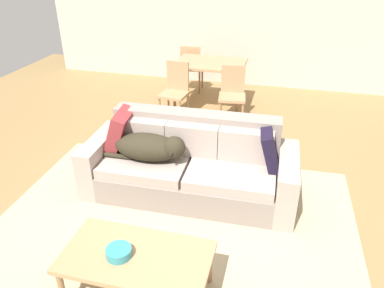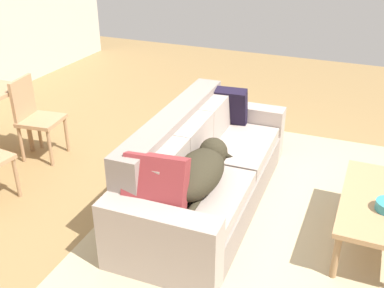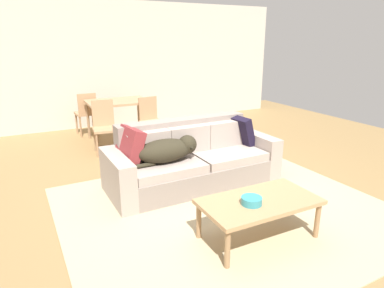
% 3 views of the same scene
% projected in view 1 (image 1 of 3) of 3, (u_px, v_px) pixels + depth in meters
% --- Properties ---
extents(ground_plane, '(10.00, 10.00, 0.00)m').
position_uv_depth(ground_plane, '(197.00, 199.00, 4.11)').
color(ground_plane, olive).
extents(back_partition, '(8.00, 0.12, 2.70)m').
position_uv_depth(back_partition, '(249.00, 13.00, 6.86)').
color(back_partition, beige).
rests_on(back_partition, ground).
extents(area_rug, '(3.64, 3.24, 0.01)m').
position_uv_depth(area_rug, '(168.00, 240.00, 3.53)').
color(area_rug, tan).
rests_on(area_rug, ground).
extents(couch, '(2.30, 0.96, 0.84)m').
position_uv_depth(couch, '(191.00, 165.00, 4.12)').
color(couch, gray).
rests_on(couch, ground).
extents(dog_on_left_cushion, '(0.91, 0.38, 0.30)m').
position_uv_depth(dog_on_left_cushion, '(151.00, 147.00, 3.97)').
color(dog_on_left_cushion, '#2D281B').
rests_on(dog_on_left_cushion, couch).
extents(throw_pillow_by_left_arm, '(0.33, 0.49, 0.48)m').
position_uv_depth(throw_pillow_by_left_arm, '(119.00, 131.00, 4.18)').
color(throw_pillow_by_left_arm, maroon).
rests_on(throw_pillow_by_left_arm, couch).
extents(throw_pillow_by_right_arm, '(0.27, 0.44, 0.44)m').
position_uv_depth(throw_pillow_by_right_arm, '(270.00, 149.00, 3.86)').
color(throw_pillow_by_right_arm, black).
rests_on(throw_pillow_by_right_arm, couch).
extents(coffee_table, '(1.13, 0.61, 0.42)m').
position_uv_depth(coffee_table, '(137.00, 259.00, 2.83)').
color(coffee_table, tan).
rests_on(coffee_table, ground).
extents(bowl_on_coffee_table, '(0.20, 0.20, 0.07)m').
position_uv_depth(bowl_on_coffee_table, '(119.00, 252.00, 2.79)').
color(bowl_on_coffee_table, teal).
rests_on(bowl_on_coffee_table, coffee_table).
extents(dining_table, '(1.13, 0.83, 0.77)m').
position_uv_depth(dining_table, '(210.00, 67.00, 6.13)').
color(dining_table, tan).
rests_on(dining_table, ground).
extents(dining_chair_near_left, '(0.44, 0.44, 0.90)m').
position_uv_depth(dining_chair_near_left, '(175.00, 89.00, 5.78)').
color(dining_chair_near_left, tan).
rests_on(dining_chair_near_left, ground).
extents(dining_chair_near_right, '(0.45, 0.45, 0.87)m').
position_uv_depth(dining_chair_near_right, '(232.00, 92.00, 5.68)').
color(dining_chair_near_right, tan).
rests_on(dining_chair_near_right, ground).
extents(dining_chair_far_left, '(0.43, 0.43, 0.87)m').
position_uv_depth(dining_chair_far_left, '(191.00, 66.00, 6.88)').
color(dining_chair_far_left, tan).
rests_on(dining_chair_far_left, ground).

